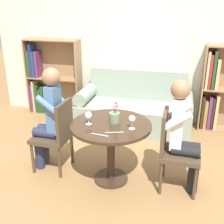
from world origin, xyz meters
The scene contains 15 objects.
ground_plane centered at (0.00, 0.00, 0.00)m, with size 16.00×16.00×0.00m, color olive.
back_wall centered at (0.00, 1.97, 1.35)m, with size 5.20×0.05×2.70m.
round_table centered at (0.00, 0.00, 0.57)m, with size 0.90×0.90×0.72m.
couch centered at (0.00, 1.54, 0.31)m, with size 1.83×0.80×0.92m.
bookshelf_left centered at (-1.66, 1.82, 0.63)m, with size 0.98×0.28×1.36m.
bookshelf_right centered at (1.37, 1.82, 0.64)m, with size 0.98×0.28×1.36m.
chair_left centered at (-0.69, 0.07, 0.49)m, with size 0.44×0.44×0.90m.
chair_right centered at (0.69, 0.05, 0.49)m, with size 0.43×0.43×0.90m.
person_left centered at (-0.78, 0.08, 0.69)m, with size 0.43×0.35×1.29m.
person_right centered at (0.78, 0.04, 0.66)m, with size 0.42×0.34×1.25m.
wine_glass_left centered at (-0.23, -0.07, 0.82)m, with size 0.08×0.08×0.14m.
wine_glass_right centered at (0.25, -0.07, 0.83)m, with size 0.07×0.07×0.15m.
flower_vase centered at (0.03, 0.05, 0.79)m, with size 0.12×0.12×0.25m.
knife_left_setting centered at (0.09, -0.20, 0.72)m, with size 0.18×0.07×0.00m.
fork_left_setting centered at (-0.04, -0.29, 0.72)m, with size 0.19×0.03×0.00m.
Camera 1 is at (0.70, -2.72, 1.98)m, focal length 45.00 mm.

